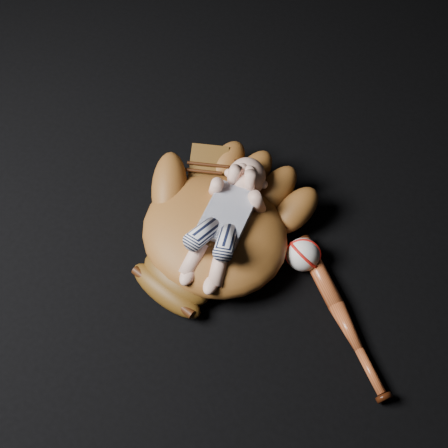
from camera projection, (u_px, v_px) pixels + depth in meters
The scene contains 4 objects.
baseball_glove at pixel (215, 230), 1.34m from camera, with size 0.45×0.51×0.16m, color brown, non-canonical shape.
newborn_baby at pixel (223, 222), 1.29m from camera, with size 0.16×0.35×0.14m, color #E1A991, non-canonical shape.
baseball_bat at pixel (341, 315), 1.29m from camera, with size 0.04×0.42×0.04m, color #9C421E, non-canonical shape.
baseball at pixel (303, 255), 1.35m from camera, with size 0.08×0.08×0.08m, color silver.
Camera 1 is at (0.24, -0.63, 1.22)m, focal length 45.00 mm.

